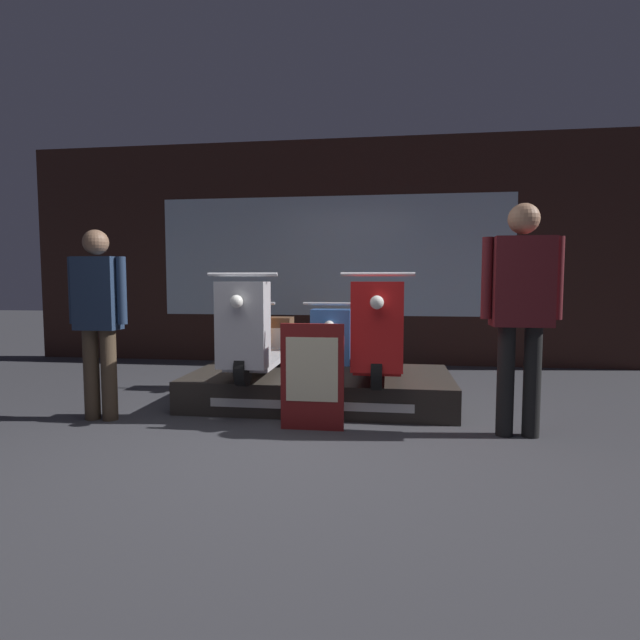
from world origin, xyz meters
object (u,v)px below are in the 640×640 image
at_px(scooter_backrow_0, 262,350).
at_px(person_left_browsing, 98,312).
at_px(price_sign_board, 312,376).
at_px(scooter_display_left, 260,337).
at_px(scooter_backrow_1, 336,351).
at_px(scooter_display_right, 378,339).
at_px(person_right_browsing, 521,299).

xyz_separation_m(scooter_backrow_0, person_left_browsing, (-0.93, -1.93, 0.57)).
relative_size(scooter_backrow_0, person_left_browsing, 1.08).
distance_m(person_left_browsing, price_sign_board, 1.92).
bearing_deg(person_left_browsing, scooter_display_left, 30.54).
height_order(person_left_browsing, price_sign_board, person_left_browsing).
height_order(scooter_display_left, scooter_backrow_1, scooter_display_left).
distance_m(scooter_display_right, person_left_browsing, 2.49).
relative_size(scooter_display_left, person_right_browsing, 0.99).
bearing_deg(price_sign_board, scooter_display_right, 56.86).
relative_size(person_left_browsing, price_sign_board, 1.89).
relative_size(scooter_backrow_0, scooter_backrow_1, 1.00).
relative_size(scooter_display_right, scooter_backrow_1, 1.00).
height_order(scooter_backrow_1, person_right_browsing, person_right_browsing).
xyz_separation_m(scooter_display_right, scooter_backrow_0, (-1.43, 1.21, -0.30)).
bearing_deg(scooter_display_left, price_sign_board, -51.19).
distance_m(scooter_backrow_1, person_right_browsing, 2.61).
relative_size(scooter_display_left, scooter_display_right, 1.00).
height_order(scooter_display_right, price_sign_board, scooter_display_right).
xyz_separation_m(scooter_display_left, price_sign_board, (0.63, -0.78, -0.22)).
bearing_deg(person_left_browsing, scooter_display_right, 17.04).
distance_m(scooter_display_left, person_left_browsing, 1.45).
bearing_deg(scooter_backrow_0, person_right_browsing, -37.42).
height_order(scooter_backrow_0, price_sign_board, scooter_backrow_0).
bearing_deg(scooter_backrow_1, scooter_display_right, -66.82).
relative_size(scooter_display_left, price_sign_board, 2.05).
bearing_deg(scooter_display_left, scooter_backrow_0, 103.88).
xyz_separation_m(scooter_display_left, scooter_display_right, (1.14, 0.00, 0.00)).
bearing_deg(scooter_display_right, person_right_browsing, -33.67).
bearing_deg(scooter_display_left, scooter_backrow_1, 62.77).
relative_size(scooter_backrow_1, person_left_browsing, 1.08).
distance_m(scooter_display_left, scooter_display_right, 1.14).
height_order(scooter_display_left, person_left_browsing, person_left_browsing).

